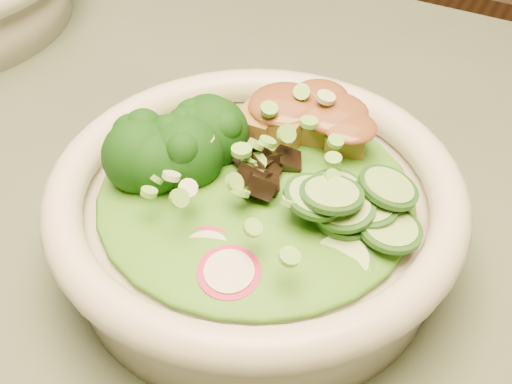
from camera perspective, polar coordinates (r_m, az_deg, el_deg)
The scene contains 9 objects.
salad_bowl at distance 0.40m, azimuth 0.00°, elevation -1.91°, with size 0.23×0.23×0.06m.
lettuce_bed at distance 0.39m, azimuth 0.00°, elevation 0.11°, with size 0.18×0.18×0.02m, color #2B6C16.
broccoli_florets at distance 0.40m, azimuth -6.80°, elevation 3.85°, with size 0.07×0.06×0.04m, color black, non-canonical shape.
radish_slices at distance 0.35m, azimuth -4.29°, elevation -5.08°, with size 0.09×0.03×0.02m, color #A30C3B, non-canonical shape.
cucumber_slices at distance 0.37m, azimuth 7.56°, elevation -1.79°, with size 0.06×0.06×0.03m, color #8AC56D, non-canonical shape.
mushroom_heap at distance 0.39m, azimuth 0.77°, elevation 2.23°, with size 0.06×0.06×0.03m, color black, non-canonical shape.
tofu_cubes at distance 0.42m, azimuth 3.87°, elevation 5.29°, with size 0.08×0.05×0.03m, color olive, non-canonical shape.
peanut_sauce at distance 0.41m, azimuth 3.94°, elevation 6.54°, with size 0.06×0.05×0.01m, color brown.
scallion_garnish at distance 0.38m, azimuth 0.00°, elevation 2.36°, with size 0.17×0.17×0.02m, color #71BA41, non-canonical shape.
Camera 1 is at (0.37, -0.22, 1.06)m, focal length 50.00 mm.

